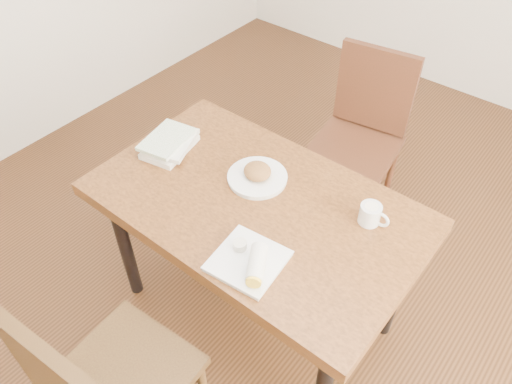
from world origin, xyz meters
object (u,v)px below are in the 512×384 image
Objects in this scene: plate_scone at (257,175)px; coffee_mug at (371,214)px; plate_burrito at (250,262)px; table at (256,216)px; chair_near at (103,384)px; book_stack at (170,144)px; chair_far at (362,129)px.

coffee_mug reaches higher than plate_scone.
coffee_mug is at bearing 63.62° from plate_burrito.
chair_near reaches higher than table.
coffee_mug is 0.90m from book_stack.
book_stack is (-0.89, -0.16, -0.01)m from coffee_mug.
chair_far reaches higher than book_stack.
plate_burrito is (0.18, -0.26, 0.11)m from table.
plate_burrito is at bearing -116.38° from coffee_mug.
chair_far is 0.85m from plate_scone.
table is 0.93m from chair_far.
table is 5.28× the size of plate_scone.
plate_burrito is at bearing -79.98° from chair_far.
table is 1.35× the size of chair_far.
plate_burrito is at bearing -22.12° from book_stack.
chair_far is at bearing 119.84° from coffee_mug.
plate_scone is at bearing 126.21° from table.
chair_far reaches higher than coffee_mug.
chair_far is 0.89m from coffee_mug.
book_stack is (-0.46, -0.90, 0.23)m from chair_far.
chair_near is at bearing -111.41° from coffee_mug.
plate_scone is 0.44m from plate_burrito.
plate_scone is at bearing -170.25° from coffee_mug.
coffee_mug is at bearing 10.50° from book_stack.
coffee_mug is at bearing 68.59° from chair_near.
coffee_mug reaches higher than table.
coffee_mug is (0.47, 0.08, 0.02)m from plate_scone.
book_stack reaches higher than table.
book_stack is (-0.67, 0.27, 0.01)m from plate_burrito.
table is at bearing -53.79° from plate_scone.
chair_far reaches higher than table.
book_stack is at bearing 157.88° from plate_burrito.
table is 0.45m from coffee_mug.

